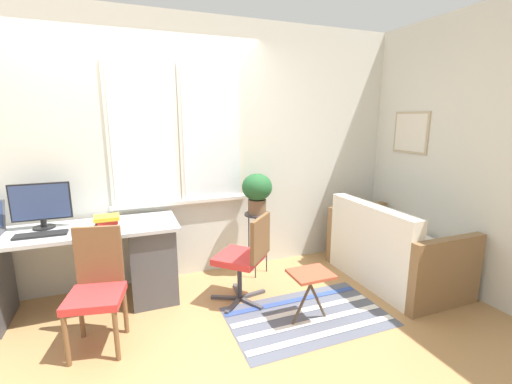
{
  "coord_description": "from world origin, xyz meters",
  "views": [
    {
      "loc": [
        -0.17,
        -2.89,
        1.7
      ],
      "look_at": [
        1.02,
        0.15,
        0.99
      ],
      "focal_mm": 24.0,
      "sensor_mm": 36.0,
      "label": 1
    }
  ],
  "objects_px": {
    "mouse": "(78,230)",
    "couch_loveseat": "(391,253)",
    "book_stack": "(107,222)",
    "office_chair_swivel": "(246,256)",
    "keyboard": "(41,235)",
    "plant_stand": "(257,221)",
    "desk_chair_wooden": "(97,287)",
    "folding_stool": "(311,279)",
    "potted_plant": "(257,190)",
    "monitor": "(41,205)"
  },
  "relations": [
    {
      "from": "book_stack",
      "to": "plant_stand",
      "type": "height_order",
      "value": "book_stack"
    },
    {
      "from": "plant_stand",
      "to": "folding_stool",
      "type": "xyz_separation_m",
      "value": [
        0.08,
        -1.02,
        -0.22
      ]
    },
    {
      "from": "folding_stool",
      "to": "couch_loveseat",
      "type": "bearing_deg",
      "value": 16.83
    },
    {
      "from": "mouse",
      "to": "folding_stool",
      "type": "xyz_separation_m",
      "value": [
        1.78,
        -0.82,
        -0.38
      ]
    },
    {
      "from": "mouse",
      "to": "potted_plant",
      "type": "height_order",
      "value": "potted_plant"
    },
    {
      "from": "keyboard",
      "to": "folding_stool",
      "type": "bearing_deg",
      "value": -22.04
    },
    {
      "from": "mouse",
      "to": "book_stack",
      "type": "bearing_deg",
      "value": -3.75
    },
    {
      "from": "keyboard",
      "to": "desk_chair_wooden",
      "type": "distance_m",
      "value": 0.71
    },
    {
      "from": "monitor",
      "to": "couch_loveseat",
      "type": "relative_size",
      "value": 0.34
    },
    {
      "from": "mouse",
      "to": "office_chair_swivel",
      "type": "relative_size",
      "value": 0.08
    },
    {
      "from": "couch_loveseat",
      "to": "potted_plant",
      "type": "height_order",
      "value": "potted_plant"
    },
    {
      "from": "book_stack",
      "to": "office_chair_swivel",
      "type": "height_order",
      "value": "book_stack"
    },
    {
      "from": "mouse",
      "to": "potted_plant",
      "type": "distance_m",
      "value": 1.72
    },
    {
      "from": "monitor",
      "to": "plant_stand",
      "type": "bearing_deg",
      "value": -0.76
    },
    {
      "from": "desk_chair_wooden",
      "to": "couch_loveseat",
      "type": "bearing_deg",
      "value": 11.76
    },
    {
      "from": "mouse",
      "to": "potted_plant",
      "type": "xyz_separation_m",
      "value": [
        1.7,
        0.2,
        0.17
      ]
    },
    {
      "from": "monitor",
      "to": "desk_chair_wooden",
      "type": "distance_m",
      "value": 0.97
    },
    {
      "from": "mouse",
      "to": "desk_chair_wooden",
      "type": "distance_m",
      "value": 0.59
    },
    {
      "from": "office_chair_swivel",
      "to": "folding_stool",
      "type": "xyz_separation_m",
      "value": [
        0.4,
        -0.5,
        -0.06
      ]
    },
    {
      "from": "keyboard",
      "to": "potted_plant",
      "type": "distance_m",
      "value": 1.99
    },
    {
      "from": "monitor",
      "to": "couch_loveseat",
      "type": "height_order",
      "value": "monitor"
    },
    {
      "from": "office_chair_swivel",
      "to": "potted_plant",
      "type": "height_order",
      "value": "potted_plant"
    },
    {
      "from": "office_chair_swivel",
      "to": "potted_plant",
      "type": "relative_size",
      "value": 1.95
    },
    {
      "from": "book_stack",
      "to": "mouse",
      "type": "bearing_deg",
      "value": 176.25
    },
    {
      "from": "book_stack",
      "to": "office_chair_swivel",
      "type": "bearing_deg",
      "value": -14.97
    },
    {
      "from": "monitor",
      "to": "book_stack",
      "type": "relative_size",
      "value": 2.19
    },
    {
      "from": "desk_chair_wooden",
      "to": "folding_stool",
      "type": "distance_m",
      "value": 1.67
    },
    {
      "from": "keyboard",
      "to": "office_chair_swivel",
      "type": "relative_size",
      "value": 0.46
    },
    {
      "from": "mouse",
      "to": "desk_chair_wooden",
      "type": "bearing_deg",
      "value": -73.68
    },
    {
      "from": "book_stack",
      "to": "potted_plant",
      "type": "distance_m",
      "value": 1.49
    },
    {
      "from": "plant_stand",
      "to": "potted_plant",
      "type": "xyz_separation_m",
      "value": [
        0.0,
        0.0,
        0.34
      ]
    },
    {
      "from": "monitor",
      "to": "folding_stool",
      "type": "xyz_separation_m",
      "value": [
        2.06,
        -1.04,
        -0.58
      ]
    },
    {
      "from": "potted_plant",
      "to": "folding_stool",
      "type": "xyz_separation_m",
      "value": [
        0.08,
        -1.02,
        -0.56
      ]
    },
    {
      "from": "monitor",
      "to": "couch_loveseat",
      "type": "distance_m",
      "value": 3.38
    },
    {
      "from": "plant_stand",
      "to": "office_chair_swivel",
      "type": "bearing_deg",
      "value": -121.42
    },
    {
      "from": "keyboard",
      "to": "potted_plant",
      "type": "relative_size",
      "value": 0.9
    },
    {
      "from": "book_stack",
      "to": "desk_chair_wooden",
      "type": "xyz_separation_m",
      "value": [
        -0.08,
        -0.47,
        -0.36
      ]
    },
    {
      "from": "mouse",
      "to": "couch_loveseat",
      "type": "xyz_separation_m",
      "value": [
        2.96,
        -0.46,
        -0.48
      ]
    },
    {
      "from": "couch_loveseat",
      "to": "folding_stool",
      "type": "height_order",
      "value": "couch_loveseat"
    },
    {
      "from": "keyboard",
      "to": "mouse",
      "type": "distance_m",
      "value": 0.27
    },
    {
      "from": "monitor",
      "to": "desk_chair_wooden",
      "type": "height_order",
      "value": "monitor"
    },
    {
      "from": "office_chair_swivel",
      "to": "monitor",
      "type": "bearing_deg",
      "value": -63.96
    },
    {
      "from": "keyboard",
      "to": "couch_loveseat",
      "type": "height_order",
      "value": "couch_loveseat"
    },
    {
      "from": "couch_loveseat",
      "to": "plant_stand",
      "type": "bearing_deg",
      "value": 62.49
    },
    {
      "from": "mouse",
      "to": "folding_stool",
      "type": "height_order",
      "value": "mouse"
    },
    {
      "from": "mouse",
      "to": "keyboard",
      "type": "bearing_deg",
      "value": 178.42
    },
    {
      "from": "keyboard",
      "to": "plant_stand",
      "type": "xyz_separation_m",
      "value": [
        1.97,
        0.19,
        -0.16
      ]
    },
    {
      "from": "mouse",
      "to": "potted_plant",
      "type": "bearing_deg",
      "value": 6.57
    },
    {
      "from": "mouse",
      "to": "desk_chair_wooden",
      "type": "xyz_separation_m",
      "value": [
        0.14,
        -0.49,
        -0.31
      ]
    },
    {
      "from": "plant_stand",
      "to": "keyboard",
      "type": "bearing_deg",
      "value": -174.54
    }
  ]
}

